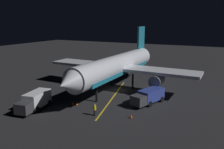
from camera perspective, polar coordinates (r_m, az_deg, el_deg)
ground_plane at (r=43.78m, az=1.18°, el=-4.06°), size 180.00×180.00×0.20m
apron_guide_stripe at (r=39.82m, az=0.27°, el=-5.67°), size 4.73×19.52×0.01m
airliner at (r=43.10m, az=1.55°, el=2.18°), size 29.84×33.30×11.72m
baggage_truck at (r=35.86m, az=-18.74°, el=-6.34°), size 3.10×6.45×2.59m
catering_truck at (r=36.85m, az=9.16°, el=-5.46°), size 4.05×6.70×2.27m
ground_crew_worker at (r=32.13m, az=-4.35°, el=-8.77°), size 0.40×0.40×1.74m
traffic_cone_near_left at (r=31.62m, az=4.83°, el=-10.41°), size 0.50×0.50×0.55m
traffic_cone_near_right at (r=36.44m, az=-8.80°, el=-7.25°), size 0.50×0.50×0.55m
traffic_cone_under_wing at (r=36.68m, az=-9.83°, el=-7.15°), size 0.50×0.50×0.55m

